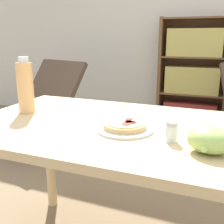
% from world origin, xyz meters
% --- Properties ---
extents(wall_back, '(8.00, 0.05, 2.60)m').
position_xyz_m(wall_back, '(0.00, 2.62, 1.30)').
color(wall_back, silver).
rests_on(wall_back, ground_plane).
extents(dining_table, '(1.29, 0.81, 0.75)m').
position_xyz_m(dining_table, '(0.01, 0.08, 0.65)').
color(dining_table, '#D1B27F').
rests_on(dining_table, ground_plane).
extents(pizza_on_plate, '(0.23, 0.23, 0.04)m').
position_xyz_m(pizza_on_plate, '(0.08, 0.01, 0.77)').
color(pizza_on_plate, white).
rests_on(pizza_on_plate, dining_table).
extents(grape_bunch, '(0.15, 0.13, 0.09)m').
position_xyz_m(grape_bunch, '(0.42, -0.10, 0.80)').
color(grape_bunch, '#A8CC66').
rests_on(grape_bunch, dining_table).
extents(drink_bottle, '(0.08, 0.08, 0.28)m').
position_xyz_m(drink_bottle, '(-0.46, 0.09, 0.88)').
color(drink_bottle, '#EFB270').
rests_on(drink_bottle, dining_table).
extents(salt_shaker, '(0.04, 0.04, 0.07)m').
position_xyz_m(salt_shaker, '(0.28, -0.04, 0.79)').
color(salt_shaker, white).
rests_on(salt_shaker, dining_table).
extents(lounge_chair_near, '(0.81, 0.91, 0.88)m').
position_xyz_m(lounge_chair_near, '(-1.27, 1.28, 0.29)').
color(lounge_chair_near, slate).
rests_on(lounge_chair_near, ground_plane).
extents(bookshelf, '(0.80, 0.28, 1.35)m').
position_xyz_m(bookshelf, '(0.08, 2.45, 0.64)').
color(bookshelf, brown).
rests_on(bookshelf, ground_plane).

